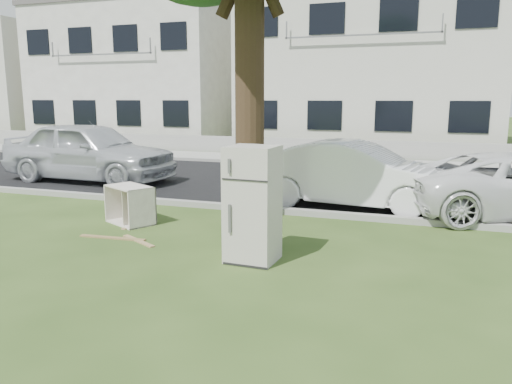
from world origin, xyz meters
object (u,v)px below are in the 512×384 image
(cabinet, at_px, (130,205))
(car_left, at_px, (89,151))
(fridge, at_px, (253,204))
(car_center, at_px, (355,175))

(cabinet, height_order, car_left, car_left)
(fridge, distance_m, car_left, 8.40)
(fridge, xyz_separation_m, car_center, (0.85, 4.07, -0.12))
(fridge, bearing_deg, car_center, 80.70)
(fridge, relative_size, car_left, 0.33)
(car_left, bearing_deg, fridge, -125.12)
(fridge, bearing_deg, cabinet, 158.53)
(cabinet, relative_size, car_left, 0.18)
(cabinet, bearing_deg, fridge, 3.45)
(car_center, bearing_deg, fridge, 175.33)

